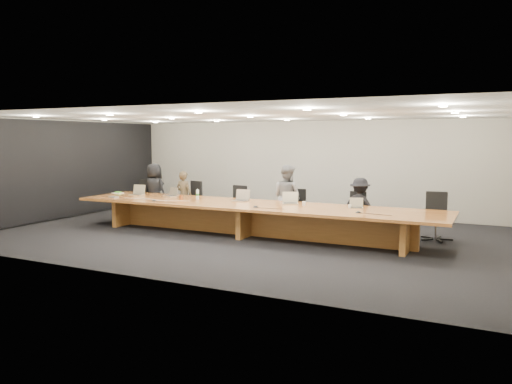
# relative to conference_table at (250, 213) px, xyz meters

# --- Properties ---
(ground) EXTENTS (12.00, 12.00, 0.00)m
(ground) POSITION_rel_conference_table_xyz_m (0.00, 0.00, -0.52)
(ground) COLOR black
(ground) RESTS_ON ground
(back_wall) EXTENTS (12.00, 0.02, 2.80)m
(back_wall) POSITION_rel_conference_table_xyz_m (0.00, 4.00, 0.88)
(back_wall) COLOR beige
(back_wall) RESTS_ON ground
(left_wall_panel) EXTENTS (0.08, 7.84, 2.74)m
(left_wall_panel) POSITION_rel_conference_table_xyz_m (-5.94, 0.00, 0.85)
(left_wall_panel) COLOR black
(left_wall_panel) RESTS_ON ground
(conference_table) EXTENTS (9.00, 1.80, 0.75)m
(conference_table) POSITION_rel_conference_table_xyz_m (0.00, 0.00, 0.00)
(conference_table) COLOR brown
(conference_table) RESTS_ON ground
(chair_far_left) EXTENTS (0.70, 0.70, 1.10)m
(chair_far_left) POSITION_rel_conference_table_xyz_m (-4.09, 1.23, 0.03)
(chair_far_left) COLOR black
(chair_far_left) RESTS_ON ground
(chair_left) EXTENTS (0.71, 0.71, 1.10)m
(chair_left) POSITION_rel_conference_table_xyz_m (-2.56, 1.33, 0.03)
(chair_left) COLOR black
(chair_left) RESTS_ON ground
(chair_mid_left) EXTENTS (0.60, 0.60, 1.04)m
(chair_mid_left) POSITION_rel_conference_table_xyz_m (-1.08, 1.25, 0.00)
(chair_mid_left) COLOR black
(chair_mid_left) RESTS_ON ground
(chair_mid_right) EXTENTS (0.53, 0.53, 1.02)m
(chair_mid_right) POSITION_rel_conference_table_xyz_m (0.61, 1.29, -0.01)
(chair_mid_right) COLOR black
(chair_mid_right) RESTS_ON ground
(chair_right) EXTENTS (0.64, 0.64, 1.02)m
(chair_right) POSITION_rel_conference_table_xyz_m (2.11, 1.31, -0.01)
(chair_right) COLOR black
(chair_right) RESTS_ON ground
(chair_far_right) EXTENTS (0.65, 0.65, 1.11)m
(chair_far_right) POSITION_rel_conference_table_xyz_m (4.01, 1.27, 0.03)
(chair_far_right) COLOR black
(chair_far_right) RESTS_ON ground
(person_a) EXTENTS (0.80, 0.55, 1.57)m
(person_a) POSITION_rel_conference_table_xyz_m (-3.65, 1.12, 0.26)
(person_a) COLOR black
(person_a) RESTS_ON ground
(person_b) EXTENTS (0.52, 0.35, 1.39)m
(person_b) POSITION_rel_conference_table_xyz_m (-2.64, 1.12, 0.17)
(person_b) COLOR #392F1F
(person_b) RESTS_ON ground
(person_c) EXTENTS (0.95, 0.85, 1.62)m
(person_c) POSITION_rel_conference_table_xyz_m (0.45, 1.16, 0.29)
(person_c) COLOR slate
(person_c) RESTS_ON ground
(person_d) EXTENTS (0.95, 0.65, 1.36)m
(person_d) POSITION_rel_conference_table_xyz_m (2.30, 1.17, 0.16)
(person_d) COLOR black
(person_d) RESTS_ON ground
(laptop_a) EXTENTS (0.38, 0.30, 0.28)m
(laptop_a) POSITION_rel_conference_table_xyz_m (-3.61, 0.29, 0.37)
(laptop_a) COLOR beige
(laptop_a) RESTS_ON conference_table
(laptop_b) EXTENTS (0.37, 0.31, 0.25)m
(laptop_b) POSITION_rel_conference_table_xyz_m (-2.58, 0.40, 0.35)
(laptop_b) COLOR tan
(laptop_b) RESTS_ON conference_table
(laptop_c) EXTENTS (0.38, 0.28, 0.29)m
(laptop_c) POSITION_rel_conference_table_xyz_m (-0.45, 0.34, 0.38)
(laptop_c) COLOR tan
(laptop_c) RESTS_ON conference_table
(laptop_d) EXTENTS (0.44, 0.39, 0.29)m
(laptop_d) POSITION_rel_conference_table_xyz_m (0.85, 0.40, 0.37)
(laptop_d) COLOR #B5A88A
(laptop_d) RESTS_ON conference_table
(laptop_e) EXTENTS (0.34, 0.29, 0.23)m
(laptop_e) POSITION_rel_conference_table_xyz_m (2.42, 0.38, 0.35)
(laptop_e) COLOR tan
(laptop_e) RESTS_ON conference_table
(water_bottle) EXTENTS (0.08, 0.08, 0.24)m
(water_bottle) POSITION_rel_conference_table_xyz_m (-1.60, 0.20, 0.35)
(water_bottle) COLOR silver
(water_bottle) RESTS_ON conference_table
(amber_mug) EXTENTS (0.09, 0.09, 0.11)m
(amber_mug) POSITION_rel_conference_table_xyz_m (-1.93, -0.03, 0.29)
(amber_mug) COLOR brown
(amber_mug) RESTS_ON conference_table
(paper_cup_near) EXTENTS (0.09, 0.09, 0.10)m
(paper_cup_near) POSITION_rel_conference_table_xyz_m (1.25, 0.22, 0.28)
(paper_cup_near) COLOR silver
(paper_cup_near) RESTS_ON conference_table
(paper_cup_far) EXTENTS (0.08, 0.08, 0.08)m
(paper_cup_far) POSITION_rel_conference_table_xyz_m (2.30, 0.31, 0.27)
(paper_cup_far) COLOR silver
(paper_cup_far) RESTS_ON conference_table
(notepad) EXTENTS (0.28, 0.23, 0.02)m
(notepad) POSITION_rel_conference_table_xyz_m (-4.35, 0.38, 0.24)
(notepad) COLOR silver
(notepad) RESTS_ON conference_table
(lime_gadget) EXTENTS (0.19, 0.12, 0.03)m
(lime_gadget) POSITION_rel_conference_table_xyz_m (-4.33, 0.38, 0.26)
(lime_gadget) COLOR green
(lime_gadget) RESTS_ON notepad
(av_box) EXTENTS (0.24, 0.19, 0.03)m
(av_box) POSITION_rel_conference_table_xyz_m (-3.73, -0.48, 0.25)
(av_box) COLOR #A9A9AE
(av_box) RESTS_ON conference_table
(mic_left) EXTENTS (0.14, 0.14, 0.03)m
(mic_left) POSITION_rel_conference_table_xyz_m (-2.36, -0.58, 0.25)
(mic_left) COLOR black
(mic_left) RESTS_ON conference_table
(mic_center) EXTENTS (0.13, 0.13, 0.03)m
(mic_center) POSITION_rel_conference_table_xyz_m (0.37, -0.47, 0.25)
(mic_center) COLOR black
(mic_center) RESTS_ON conference_table
(mic_right) EXTENTS (0.17, 0.17, 0.03)m
(mic_right) POSITION_rel_conference_table_xyz_m (2.64, -0.29, 0.25)
(mic_right) COLOR black
(mic_right) RESTS_ON conference_table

